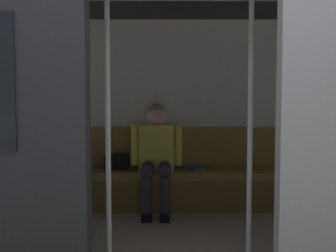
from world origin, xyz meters
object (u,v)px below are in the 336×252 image
object	(u,v)px
train_car	(168,68)
person_seated	(156,151)
bench_seat	(175,179)
grab_pole_door	(108,125)
book	(195,168)
handbag	(117,162)
grab_pole_far	(250,124)

from	to	relation	value
train_car	person_seated	xyz separation A→B (m)	(0.12, -0.92, -0.82)
train_car	bench_seat	bearing A→B (deg)	-94.74
grab_pole_door	bench_seat	bearing A→B (deg)	-105.14
book	grab_pole_door	xyz separation A→B (m)	(0.70, 1.85, 0.60)
handbag	grab_pole_far	distance (m)	2.14
book	handbag	bearing A→B (deg)	-23.40
grab_pole_door	grab_pole_far	bearing A→B (deg)	-173.60
train_car	grab_pole_door	xyz separation A→B (m)	(0.40, 0.80, -0.43)
train_car	book	distance (m)	1.50
bench_seat	person_seated	xyz separation A→B (m)	(0.20, 0.05, 0.32)
train_car	bench_seat	distance (m)	1.51
train_car	grab_pole_far	size ratio (longest dim) A/B	3.06
person_seated	book	xyz separation A→B (m)	(-0.42, -0.13, -0.21)
book	grab_pole_far	size ratio (longest dim) A/B	0.11
grab_pole_door	book	bearing A→B (deg)	-110.71
handbag	grab_pole_far	world-z (taller)	grab_pole_far
bench_seat	book	size ratio (longest dim) A/B	13.96
train_car	person_seated	size ratio (longest dim) A/B	5.52
handbag	bench_seat	bearing A→B (deg)	173.57
train_car	book	world-z (taller)	train_car
bench_seat	handbag	bearing A→B (deg)	-6.43
train_car	grab_pole_far	bearing A→B (deg)	128.85
bench_seat	handbag	distance (m)	0.68
person_seated	bench_seat	bearing A→B (deg)	-165.19
person_seated	book	size ratio (longest dim) A/B	5.27
grab_pole_far	person_seated	bearing A→B (deg)	-67.09
grab_pole_far	book	bearing A→B (deg)	-81.53
train_car	grab_pole_door	distance (m)	1.00
bench_seat	grab_pole_door	xyz separation A→B (m)	(0.48, 1.78, 0.71)
train_car	grab_pole_far	xyz separation A→B (m)	(-0.56, 0.70, -0.43)
person_seated	book	bearing A→B (deg)	-162.63
train_car	person_seated	world-z (taller)	train_car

